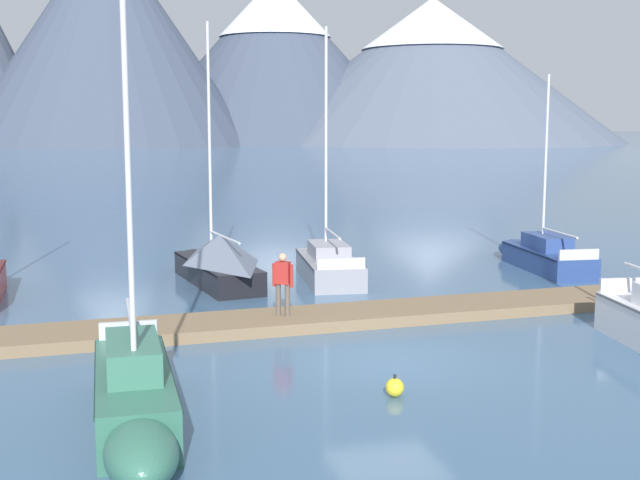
# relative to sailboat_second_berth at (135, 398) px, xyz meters

# --- Properties ---
(ground_plane) EXTENTS (700.00, 700.00, 0.00)m
(ground_plane) POSITION_rel_sailboat_second_berth_xyz_m (5.80, 2.92, -0.63)
(ground_plane) COLOR #426689
(mountain_shoulder_ridge) EXTENTS (65.21, 65.21, 48.59)m
(mountain_shoulder_ridge) POSITION_rel_sailboat_second_berth_xyz_m (3.60, 181.20, 24.25)
(mountain_shoulder_ridge) COLOR #424C60
(mountain_shoulder_ridge) RESTS_ON ground
(mountain_east_summit) EXTENTS (73.87, 73.87, 40.66)m
(mountain_east_summit) POSITION_rel_sailboat_second_berth_xyz_m (44.58, 195.55, 20.32)
(mountain_east_summit) COLOR #424C60
(mountain_east_summit) RESTS_ON ground
(mountain_rear_spur) EXTENTS (93.95, 93.95, 35.43)m
(mountain_rear_spur) POSITION_rel_sailboat_second_berth_xyz_m (81.76, 183.54, 17.61)
(mountain_rear_spur) COLOR slate
(mountain_rear_spur) RESTS_ON ground
(dock) EXTENTS (23.91, 3.30, 0.30)m
(dock) POSITION_rel_sailboat_second_berth_xyz_m (5.80, 6.92, -0.48)
(dock) COLOR #846B4C
(dock) RESTS_ON ground
(sailboat_second_berth) EXTENTS (1.41, 6.29, 9.02)m
(sailboat_second_berth) POSITION_rel_sailboat_second_berth_xyz_m (0.00, 0.00, 0.00)
(sailboat_second_berth) COLOR #336B56
(sailboat_second_berth) RESTS_ON ground
(sailboat_mid_dock_port) EXTENTS (2.53, 6.52, 8.73)m
(sailboat_mid_dock_port) POSITION_rel_sailboat_second_berth_xyz_m (3.36, 13.29, 0.21)
(sailboat_mid_dock_port) COLOR black
(sailboat_mid_dock_port) RESTS_ON ground
(sailboat_mid_dock_starboard) EXTENTS (2.24, 6.06, 8.62)m
(sailboat_mid_dock_starboard) POSITION_rel_sailboat_second_berth_xyz_m (7.22, 13.29, -0.09)
(sailboat_mid_dock_starboard) COLOR #93939E
(sailboat_mid_dock_starboard) RESTS_ON ground
(sailboat_outer_slip) EXTENTS (2.03, 6.31, 7.13)m
(sailboat_outer_slip) POSITION_rel_sailboat_second_berth_xyz_m (15.52, 13.17, -0.11)
(sailboat_outer_slip) COLOR navy
(sailboat_outer_slip) RESTS_ON ground
(person_on_dock) EXTENTS (0.50, 0.40, 1.69)m
(person_on_dock) POSITION_rel_sailboat_second_berth_xyz_m (4.21, 6.86, 0.63)
(person_on_dock) COLOR brown
(person_on_dock) RESTS_ON dock
(mooring_buoy_channel_marker) EXTENTS (0.38, 0.38, 0.46)m
(mooring_buoy_channel_marker) POSITION_rel_sailboat_second_berth_xyz_m (5.10, 0.62, -0.44)
(mooring_buoy_channel_marker) COLOR yellow
(mooring_buoy_channel_marker) RESTS_ON ground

